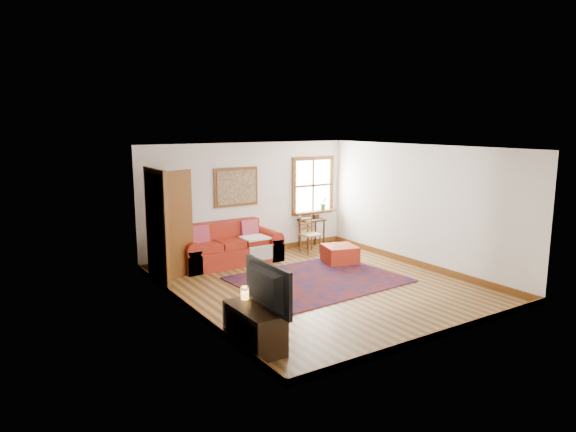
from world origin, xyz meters
TOP-DOWN VIEW (x-y plane):
  - ground at (0.00, 0.00)m, footprint 5.50×5.50m
  - room_envelope at (0.00, 0.02)m, footprint 5.04×5.54m
  - window at (1.78, 2.70)m, footprint 1.18×0.20m
  - doorway at (-2.21, 1.78)m, footprint 0.89×1.08m
  - framed_artwork at (-0.30, 2.71)m, footprint 1.05×0.07m
  - persian_rug at (0.18, 0.33)m, footprint 3.05×2.49m
  - red_leather_sofa at (-0.71, 2.32)m, footprint 2.18×0.90m
  - red_ottoman at (1.28, 1.06)m, footprint 0.80×0.80m
  - side_table at (1.59, 2.53)m, footprint 0.57×0.43m
  - ladder_back_chair at (1.26, 2.18)m, footprint 0.41×0.39m
  - media_cabinet at (-2.26, -1.60)m, footprint 0.45×0.99m
  - television at (-2.24, -1.74)m, footprint 0.14×1.07m
  - candle_hurricane at (-2.21, -1.25)m, footprint 0.12×0.12m

SIDE VIEW (x-z plane):
  - ground at x=0.00m, z-range 0.00..0.00m
  - persian_rug at x=0.18m, z-range 0.00..0.02m
  - red_ottoman at x=1.28m, z-range 0.00..0.37m
  - media_cabinet at x=-2.26m, z-range 0.00..0.54m
  - red_leather_sofa at x=-0.71m, z-range -0.14..0.71m
  - ladder_back_chair at x=1.26m, z-range 0.03..0.86m
  - side_table at x=1.59m, z-range 0.22..0.90m
  - candle_hurricane at x=-2.21m, z-range 0.54..0.72m
  - television at x=-2.24m, z-range 0.54..1.16m
  - doorway at x=-2.21m, z-range 0.00..2.14m
  - window at x=1.78m, z-range 0.62..2.00m
  - framed_artwork at x=-0.30m, z-range 1.13..1.98m
  - room_envelope at x=0.00m, z-range 0.39..2.91m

